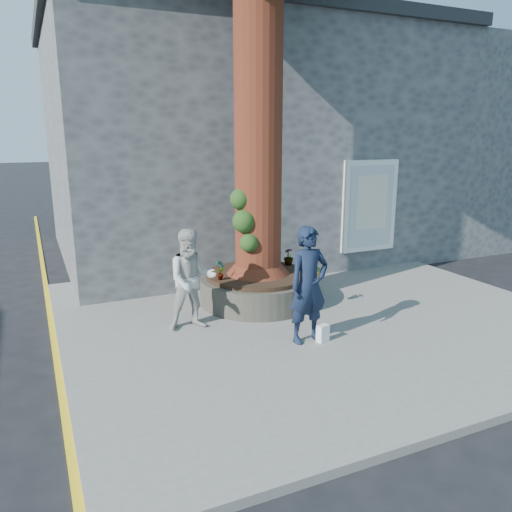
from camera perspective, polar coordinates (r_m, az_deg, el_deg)
name	(u,v)px	position (r m, az deg, el deg)	size (l,w,h in m)	color
ground	(265,353)	(8.13, 1.00, -11.01)	(120.00, 120.00, 0.00)	black
pavement	(313,315)	(9.58, 6.59, -6.75)	(9.00, 8.00, 0.12)	slate
yellow_line	(57,363)	(8.38, -21.78, -11.24)	(0.10, 30.00, 0.01)	yellow
stone_shop	(237,142)	(14.97, -2.21, 12.87)	(10.30, 8.30, 6.30)	#47494C
neighbour_shop	(443,145)	(19.47, 20.63, 11.78)	(6.00, 8.00, 6.00)	#47494C
planter	(258,288)	(9.99, 0.23, -3.65)	(2.30, 2.30, 0.60)	black
man	(309,285)	(7.99, 6.03, -3.32)	(0.69, 0.45, 1.90)	black
woman	(192,280)	(8.56, -7.35, -2.70)	(0.85, 0.66, 1.75)	#B8B7B1
shopping_bag	(323,333)	(8.26, 7.64, -8.74)	(0.20, 0.12, 0.28)	white
plant_a	(220,270)	(9.41, -4.12, -1.58)	(0.21, 0.14, 0.39)	gray
plant_b	(277,251)	(10.95, 2.42, 0.57)	(0.20, 0.19, 0.36)	gray
plant_c	(288,256)	(10.49, 3.73, -0.05)	(0.20, 0.20, 0.36)	gray
plant_d	(317,272)	(9.53, 7.03, -1.86)	(0.24, 0.21, 0.26)	gray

